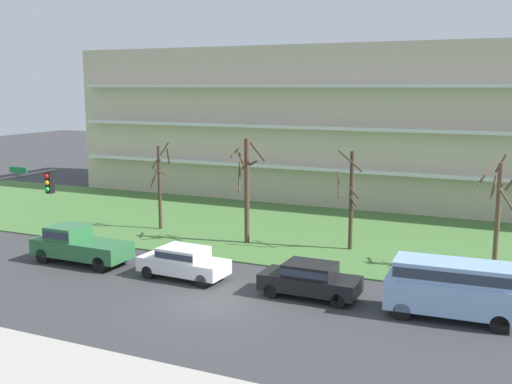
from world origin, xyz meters
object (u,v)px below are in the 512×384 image
(sedan_white_center_right, at_px, (183,261))
(traffic_signal_mast, at_px, (3,219))
(tree_far_left, at_px, (160,184))
(tree_center, at_px, (351,198))
(pickup_green_near_left, at_px, (78,244))
(sedan_black_center_left, at_px, (310,278))
(van_blue_near_right, at_px, (453,285))
(tree_left, at_px, (247,186))
(tree_right, at_px, (498,211))

(sedan_white_center_right, bearing_deg, traffic_signal_mast, 68.11)
(tree_far_left, bearing_deg, tree_center, 0.50)
(pickup_green_near_left, bearing_deg, sedan_black_center_left, -179.47)
(van_blue_near_right, bearing_deg, sedan_black_center_left, -3.07)
(tree_left, bearing_deg, sedan_black_center_left, -48.04)
(tree_far_left, relative_size, van_blue_near_right, 1.07)
(sedan_black_center_left, distance_m, sedan_white_center_right, 6.51)
(sedan_black_center_left, xyz_separation_m, van_blue_near_right, (6.04, -0.00, 0.52))
(tree_right, bearing_deg, traffic_signal_mast, -139.09)
(tree_far_left, distance_m, van_blue_near_right, 21.03)
(tree_left, height_order, van_blue_near_right, tree_left)
(tree_center, height_order, traffic_signal_mast, traffic_signal_mast)
(tree_left, distance_m, tree_right, 13.80)
(tree_right, distance_m, van_blue_near_right, 7.59)
(tree_right, relative_size, van_blue_near_right, 1.13)
(sedan_black_center_left, xyz_separation_m, sedan_white_center_right, (-6.51, 0.00, 0.00))
(van_blue_near_right, bearing_deg, tree_left, -33.17)
(tree_center, relative_size, sedan_black_center_left, 1.32)
(tree_far_left, xyz_separation_m, sedan_white_center_right, (6.73, -8.25, -2.18))
(sedan_black_center_left, bearing_deg, tree_far_left, -31.86)
(tree_far_left, xyz_separation_m, tree_left, (6.66, -0.93, 0.44))
(tree_left, bearing_deg, tree_right, -0.15)
(tree_far_left, xyz_separation_m, tree_center, (12.65, 0.11, -0.00))
(tree_left, relative_size, pickup_green_near_left, 1.16)
(sedan_white_center_right, bearing_deg, van_blue_near_right, -177.50)
(tree_center, xyz_separation_m, sedan_white_center_right, (-5.91, -8.36, -2.17))
(tree_center, xyz_separation_m, van_blue_near_right, (6.63, -8.36, -1.65))
(pickup_green_near_left, bearing_deg, tree_center, -145.48)
(tree_far_left, distance_m, tree_center, 12.65)
(tree_center, distance_m, sedan_black_center_left, 8.66)
(tree_right, height_order, traffic_signal_mast, traffic_signal_mast)
(van_blue_near_right, bearing_deg, traffic_signal_mast, 22.37)
(pickup_green_near_left, relative_size, traffic_signal_mast, 0.88)
(tree_far_left, relative_size, sedan_black_center_left, 1.29)
(traffic_signal_mast, bearing_deg, pickup_green_near_left, 111.76)
(tree_center, distance_m, traffic_signal_mast, 18.54)
(tree_far_left, height_order, tree_right, tree_right)
(tree_left, relative_size, traffic_signal_mast, 1.03)
(tree_far_left, distance_m, sedan_white_center_right, 10.87)
(traffic_signal_mast, bearing_deg, tree_left, 77.25)
(tree_right, height_order, sedan_white_center_right, tree_right)
(tree_far_left, height_order, tree_left, tree_left)
(van_blue_near_right, relative_size, traffic_signal_mast, 0.87)
(tree_center, bearing_deg, sedan_black_center_left, -85.94)
(pickup_green_near_left, bearing_deg, tree_left, -130.71)
(pickup_green_near_left, height_order, traffic_signal_mast, traffic_signal_mast)
(sedan_white_center_right, xyz_separation_m, traffic_signal_mast, (-3.45, -7.61, 3.28))
(tree_center, relative_size, pickup_green_near_left, 1.07)
(tree_far_left, bearing_deg, sedan_white_center_right, -50.78)
(van_blue_near_right, bearing_deg, tree_center, -54.64)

